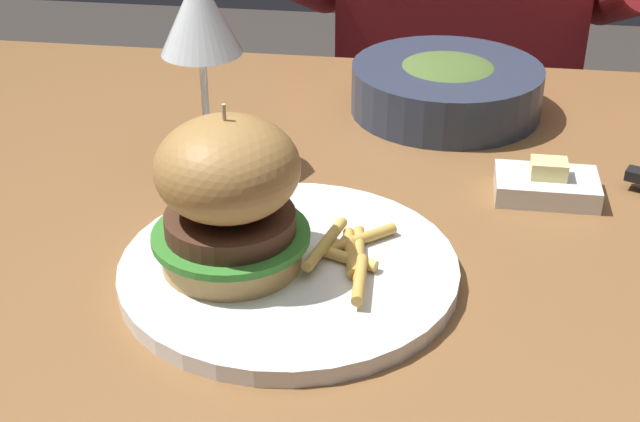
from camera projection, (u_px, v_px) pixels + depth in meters
dining_table at (366, 302)px, 0.81m from camera, size 1.47×0.82×0.74m
main_plate at (289, 269)px, 0.69m from camera, size 0.26×0.26×0.01m
burger_sandwich at (229, 194)px, 0.66m from camera, size 0.12×0.12×0.13m
fries_pile at (350, 253)px, 0.69m from camera, size 0.07×0.12×0.02m
wine_glass at (200, 20)px, 0.79m from camera, size 0.07×0.07×0.19m
butter_dish at (547, 185)px, 0.80m from camera, size 0.09×0.06×0.04m
soup_bowl at (446, 87)px, 0.97m from camera, size 0.21×0.21×0.06m
diner_person at (452, 108)px, 1.44m from camera, size 0.51×0.36×1.18m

